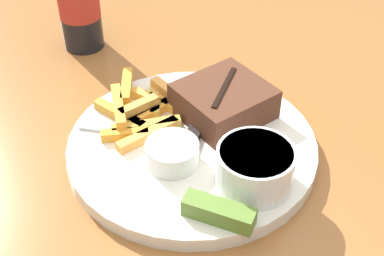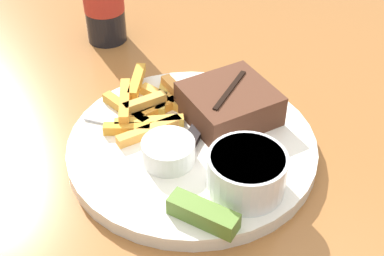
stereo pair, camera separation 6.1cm
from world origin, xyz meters
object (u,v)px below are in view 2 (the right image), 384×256
object	(u,v)px
pickle_spear	(203,214)
dipping_sauce_cup	(168,150)
steak_portion	(229,104)
coleslaw_cup	(247,171)
fork_utensil	(132,127)
knife_utensil	(200,121)
dinner_plate	(192,147)

from	to	relation	value
pickle_spear	dipping_sauce_cup	bearing A→B (deg)	101.15
steak_portion	coleslaw_cup	world-z (taller)	coleslaw_cup
pickle_spear	fork_utensil	size ratio (longest dim) A/B	0.57
steak_portion	knife_utensil	bearing A→B (deg)	-172.81
coleslaw_cup	dipping_sauce_cup	world-z (taller)	coleslaw_cup
dinner_plate	pickle_spear	size ratio (longest dim) A/B	4.23
coleslaw_cup	steak_portion	bearing A→B (deg)	83.63
dinner_plate	knife_utensil	bearing A→B (deg)	61.66
steak_portion	fork_utensil	distance (m)	0.12
dinner_plate	pickle_spear	world-z (taller)	pickle_spear
pickle_spear	knife_utensil	world-z (taller)	pickle_spear
dinner_plate	coleslaw_cup	distance (m)	0.10
dinner_plate	coleslaw_cup	size ratio (longest dim) A/B	3.52
dinner_plate	steak_portion	distance (m)	0.07
steak_portion	dipping_sauce_cup	distance (m)	0.11
steak_portion	fork_utensil	xyz separation A→B (m)	(-0.12, 0.00, -0.02)
pickle_spear	fork_utensil	distance (m)	0.17
knife_utensil	dinner_plate	bearing A→B (deg)	-176.56
steak_portion	dipping_sauce_cup	size ratio (longest dim) A/B	2.11
coleslaw_cup	dipping_sauce_cup	distance (m)	0.09
dinner_plate	pickle_spear	xyz separation A→B (m)	(-0.01, -0.12, 0.02)
coleslaw_cup	fork_utensil	world-z (taller)	coleslaw_cup
coleslaw_cup	dipping_sauce_cup	bearing A→B (deg)	140.63
dipping_sauce_cup	pickle_spear	distance (m)	0.10
dipping_sauce_cup	dinner_plate	bearing A→B (deg)	39.37
dinner_plate	dipping_sauce_cup	world-z (taller)	dipping_sauce_cup
steak_portion	coleslaw_cup	bearing A→B (deg)	-96.37
steak_portion	dipping_sauce_cup	bearing A→B (deg)	-143.91
steak_portion	knife_utensil	xyz separation A→B (m)	(-0.04, -0.00, -0.02)
dipping_sauce_cup	pickle_spear	xyz separation A→B (m)	(0.02, -0.09, -0.00)
dipping_sauce_cup	fork_utensil	xyz separation A→B (m)	(-0.03, 0.07, -0.01)
coleslaw_cup	knife_utensil	size ratio (longest dim) A/B	0.56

